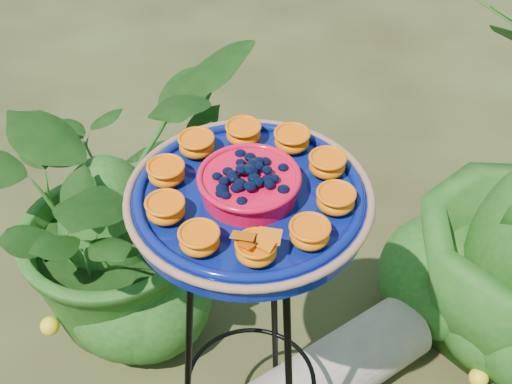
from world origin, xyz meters
TOP-DOWN VIEW (x-y plane):
  - tripod_stand at (-0.14, 0.08)m, footprint 0.38×0.38m
  - feeder_dish at (-0.14, 0.08)m, footprint 0.54×0.54m
  - driftwood_log at (0.06, 0.23)m, footprint 0.54×0.46m
  - shrub_back_left at (-0.53, 0.53)m, footprint 0.91×0.95m

SIDE VIEW (x-z plane):
  - driftwood_log at x=0.06m, z-range 0.00..0.18m
  - shrub_back_left at x=-0.53m, z-range 0.00..0.82m
  - tripod_stand at x=-0.14m, z-range 0.09..0.90m
  - feeder_dish at x=-0.14m, z-range 0.80..0.90m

